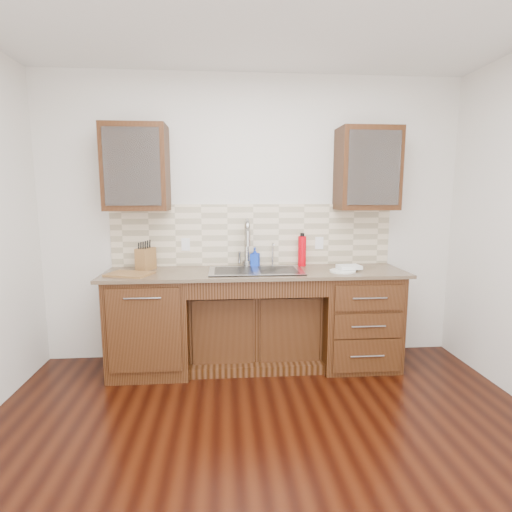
{
  "coord_description": "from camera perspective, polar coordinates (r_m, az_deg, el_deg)",
  "views": [
    {
      "loc": [
        -0.28,
        -2.1,
        1.6
      ],
      "look_at": [
        0.0,
        1.4,
        1.05
      ],
      "focal_mm": 28.0,
      "sensor_mm": 36.0,
      "label": 1
    }
  ],
  "objects": [
    {
      "name": "countertop",
      "position": [
        3.61,
        -0.03,
        -2.37
      ],
      "size": [
        2.7,
        0.65,
        0.03
      ],
      "primitive_type": "cube",
      "color": "#84705B",
      "rests_on": "base_cabinet_left"
    },
    {
      "name": "cup_right_a",
      "position": [
        3.9,
        14.52,
        11.08
      ],
      "size": [
        0.14,
        0.14,
        0.09
      ],
      "primitive_type": "imported",
      "rotation": [
        0.0,
        0.0,
        -0.32
      ],
      "color": "white",
      "rests_on": "upper_cabinet_right"
    },
    {
      "name": "cup_right_b",
      "position": [
        3.97,
        17.46,
        10.92
      ],
      "size": [
        0.11,
        0.11,
        0.09
      ],
      "primitive_type": "imported",
      "rotation": [
        0.0,
        0.0,
        -0.26
      ],
      "color": "white",
      "rests_on": "upper_cabinet_right"
    },
    {
      "name": "wall_back",
      "position": [
        3.92,
        -0.47,
        5.24
      ],
      "size": [
        4.0,
        0.1,
        2.7
      ],
      "primitive_type": "cube",
      "color": "silver",
      "rests_on": "ground"
    },
    {
      "name": "ground",
      "position": [
        2.69,
        2.73,
        -28.98
      ],
      "size": [
        4.0,
        3.5,
        0.1
      ],
      "primitive_type": "cube",
      "color": "black"
    },
    {
      "name": "cup_left_a",
      "position": [
        3.78,
        -17.86,
        11.1
      ],
      "size": [
        0.14,
        0.14,
        0.1
      ],
      "primitive_type": "imported",
      "rotation": [
        0.0,
        0.0,
        -0.18
      ],
      "color": "silver",
      "rests_on": "upper_cabinet_left"
    },
    {
      "name": "upper_cabinet_left",
      "position": [
        3.77,
        -16.72,
        11.95
      ],
      "size": [
        0.55,
        0.34,
        0.75
      ],
      "primitive_type": "cube",
      "color": "#593014",
      "rests_on": "wall_back"
    },
    {
      "name": "plate",
      "position": [
        3.65,
        12.28,
        -2.11
      ],
      "size": [
        0.25,
        0.25,
        0.01
      ],
      "primitive_type": "cylinder",
      "rotation": [
        0.0,
        0.0,
        0.1
      ],
      "color": "white",
      "rests_on": "countertop"
    },
    {
      "name": "backsplash",
      "position": [
        3.87,
        -0.4,
        3.04
      ],
      "size": [
        2.7,
        0.02,
        0.59
      ],
      "primitive_type": "cube",
      "color": "beige",
      "rests_on": "wall_back"
    },
    {
      "name": "cutting_board",
      "position": [
        3.59,
        -17.65,
        -2.47
      ],
      "size": [
        0.42,
        0.36,
        0.02
      ],
      "primitive_type": "cube",
      "rotation": [
        0.0,
        0.0,
        -0.35
      ],
      "color": "brown",
      "rests_on": "countertop"
    },
    {
      "name": "base_cabinet_center",
      "position": [
        3.85,
        -0.16,
        -10.04
      ],
      "size": [
        1.2,
        0.44,
        0.7
      ],
      "primitive_type": "cube",
      "color": "#593014",
      "rests_on": "ground"
    },
    {
      "name": "base_cabinet_right",
      "position": [
        3.93,
        14.07,
        -8.57
      ],
      "size": [
        0.7,
        0.62,
        0.88
      ],
      "primitive_type": "cube",
      "color": "#593014",
      "rests_on": "ground"
    },
    {
      "name": "cup_left_b",
      "position": [
        3.75,
        -15.62,
        11.2
      ],
      "size": [
        0.11,
        0.11,
        0.09
      ],
      "primitive_type": "imported",
      "rotation": [
        0.0,
        0.0,
        -0.13
      ],
      "color": "white",
      "rests_on": "upper_cabinet_left"
    },
    {
      "name": "dish_towel",
      "position": [
        3.72,
        13.15,
        -1.54
      ],
      "size": [
        0.22,
        0.17,
        0.03
      ],
      "primitive_type": "cube",
      "rotation": [
        0.0,
        0.0,
        0.11
      ],
      "color": "white",
      "rests_on": "plate"
    },
    {
      "name": "upper_cabinet_right",
      "position": [
        3.92,
        15.59,
        11.86
      ],
      "size": [
        0.55,
        0.34,
        0.75
      ],
      "primitive_type": "cube",
      "color": "#593014",
      "rests_on": "wall_back"
    },
    {
      "name": "soap_bottle",
      "position": [
        3.81,
        -0.16,
        -0.14
      ],
      "size": [
        0.1,
        0.1,
        0.18
      ],
      "primitive_type": "imported",
      "rotation": [
        0.0,
        0.0,
        -0.28
      ],
      "color": "blue",
      "rests_on": "countertop"
    },
    {
      "name": "sink",
      "position": [
        3.61,
        -0.01,
        -3.51
      ],
      "size": [
        0.84,
        0.46,
        0.19
      ],
      "primitive_type": "cube",
      "color": "#9E9EA5",
      "rests_on": "countertop"
    },
    {
      "name": "knife_block",
      "position": [
        3.78,
        -15.48,
        -0.4
      ],
      "size": [
        0.17,
        0.21,
        0.2
      ],
      "primitive_type": "cube",
      "rotation": [
        0.0,
        0.0,
        -0.42
      ],
      "color": "olive",
      "rests_on": "countertop"
    },
    {
      "name": "outlet_left",
      "position": [
        3.88,
        -10.02,
        1.64
      ],
      "size": [
        0.08,
        0.01,
        0.12
      ],
      "primitive_type": "cube",
      "color": "white",
      "rests_on": "backsplash"
    },
    {
      "name": "faucet",
      "position": [
        3.78,
        -1.35,
        1.44
      ],
      "size": [
        0.04,
        0.04,
        0.4
      ],
      "primitive_type": "cylinder",
      "color": "#999993",
      "rests_on": "countertop"
    },
    {
      "name": "filter_tap",
      "position": [
        3.82,
        2.39,
        0.31
      ],
      "size": [
        0.02,
        0.02,
        0.24
      ],
      "primitive_type": "cylinder",
      "color": "#999993",
      "rests_on": "countertop"
    },
    {
      "name": "base_cabinet_left",
      "position": [
        3.79,
        -14.72,
        -9.24
      ],
      "size": [
        0.7,
        0.62,
        0.88
      ],
      "primitive_type": "cube",
      "color": "#593014",
      "rests_on": "ground"
    },
    {
      "name": "outlet_right",
      "position": [
        3.97,
        9.02,
        1.84
      ],
      "size": [
        0.08,
        0.01,
        0.12
      ],
      "primitive_type": "cube",
      "color": "white",
      "rests_on": "backsplash"
    },
    {
      "name": "water_bottle",
      "position": [
        3.86,
        6.6,
        0.7
      ],
      "size": [
        0.1,
        0.1,
        0.29
      ],
      "primitive_type": "cylinder",
      "rotation": [
        0.0,
        0.0,
        -0.28
      ],
      "color": "red",
      "rests_on": "countertop"
    }
  ]
}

